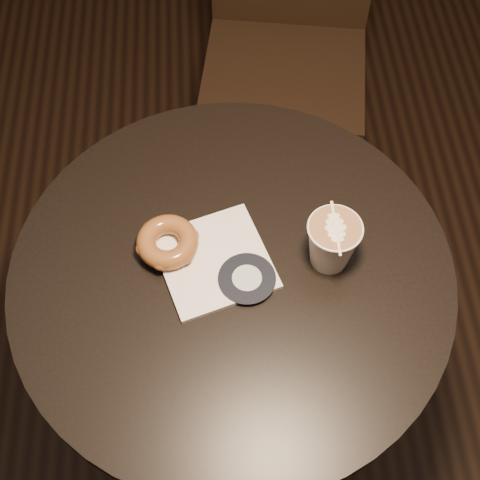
# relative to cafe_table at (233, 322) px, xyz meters

# --- Properties ---
(cafe_table) EXTENTS (0.70, 0.70, 0.75)m
(cafe_table) POSITION_rel_cafe_table_xyz_m (0.00, 0.00, 0.00)
(cafe_table) COLOR black
(cafe_table) RESTS_ON ground
(chair) EXTENTS (0.46, 0.46, 1.01)m
(chair) POSITION_rel_cafe_table_xyz_m (0.18, 0.81, 0.01)
(chair) COLOR black
(chair) RESTS_ON ground
(pastry_bag) EXTENTS (0.21, 0.21, 0.01)m
(pastry_bag) POSITION_rel_cafe_table_xyz_m (-0.03, 0.01, 0.20)
(pastry_bag) COLOR white
(pastry_bag) RESTS_ON cafe_table
(doughnut) EXTENTS (0.10, 0.10, 0.03)m
(doughnut) POSITION_rel_cafe_table_xyz_m (-0.10, 0.04, 0.22)
(doughnut) COLOR brown
(doughnut) RESTS_ON pastry_bag
(latte_cup) EXTENTS (0.08, 0.08, 0.09)m
(latte_cup) POSITION_rel_cafe_table_xyz_m (0.15, 0.01, 0.25)
(latte_cup) COLOR white
(latte_cup) RESTS_ON cafe_table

